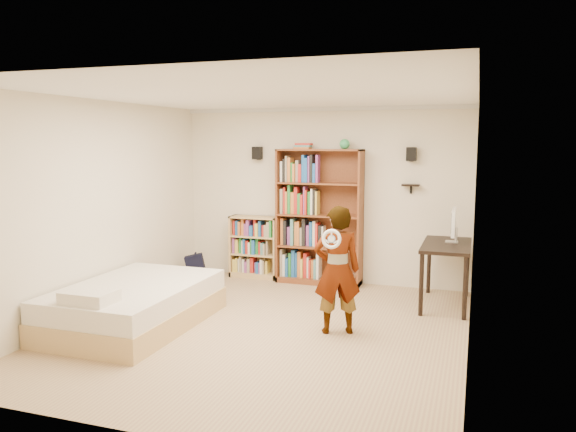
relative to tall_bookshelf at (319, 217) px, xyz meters
name	(u,v)px	position (x,y,z in m)	size (l,w,h in m)	color
ground	(266,330)	(0.00, -2.31, -1.03)	(4.50, 5.00, 0.01)	tan
room_shell	(265,179)	(0.00, -2.31, 0.73)	(4.52, 5.02, 2.71)	silver
crown_molding	(264,97)	(0.00, -2.31, 1.64)	(4.50, 5.00, 0.06)	silver
speaker_left	(257,153)	(-1.05, 0.09, 0.97)	(0.14, 0.12, 0.20)	black
speaker_right	(411,154)	(1.35, 0.09, 0.97)	(0.14, 0.12, 0.20)	black
wall_shelf	(411,185)	(1.35, 0.10, 0.52)	(0.25, 0.16, 0.03)	black
tall_bookshelf	(319,217)	(0.00, 0.00, 0.00)	(1.31, 0.38, 2.07)	brown
low_bookshelf	(255,247)	(-1.09, 0.04, -0.54)	(0.79, 0.30, 0.99)	tan
computer_desk	(446,275)	(1.92, -0.61, -0.61)	(0.62, 1.23, 0.84)	black
imac	(452,226)	(1.98, -0.48, 0.03)	(0.09, 0.45, 0.45)	white
daybed	(135,300)	(-1.54, -2.66, -0.72)	(1.39, 2.14, 0.63)	white
person	(337,270)	(0.80, -2.13, -0.30)	(0.54, 0.35, 1.47)	black
wii_wheel	(331,239)	(0.80, -2.40, 0.10)	(0.22, 0.22, 0.04)	white
navy_bag	(196,267)	(-1.91, -0.43, -0.82)	(0.31, 0.20, 0.42)	black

